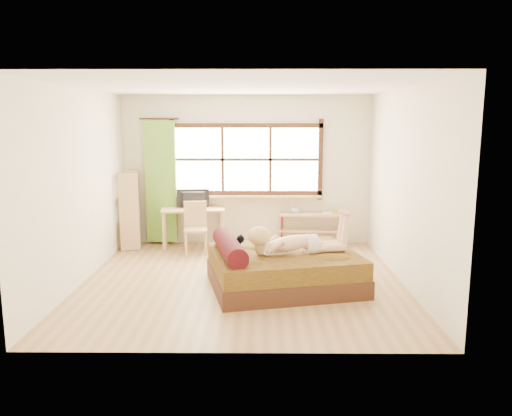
{
  "coord_description": "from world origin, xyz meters",
  "views": [
    {
      "loc": [
        0.25,
        -6.82,
        2.25
      ],
      "look_at": [
        0.19,
        0.2,
        1.02
      ],
      "focal_mm": 35.0,
      "sensor_mm": 36.0,
      "label": 1
    }
  ],
  "objects_px": {
    "chair": "(195,224)",
    "bookshelf": "(130,209)",
    "woman": "(296,232)",
    "kitten": "(232,242)",
    "pipe_shelf": "(312,222)",
    "desk": "(193,213)",
    "bed": "(281,268)"
  },
  "relations": [
    {
      "from": "bed",
      "to": "desk",
      "type": "relative_size",
      "value": 1.91
    },
    {
      "from": "woman",
      "to": "desk",
      "type": "relative_size",
      "value": 1.16
    },
    {
      "from": "bed",
      "to": "chair",
      "type": "bearing_deg",
      "value": 114.47
    },
    {
      "from": "bookshelf",
      "to": "woman",
      "type": "bearing_deg",
      "value": -51.04
    },
    {
      "from": "woman",
      "to": "bookshelf",
      "type": "xyz_separation_m",
      "value": [
        -2.81,
        2.2,
        -0.09
      ]
    },
    {
      "from": "kitten",
      "to": "bed",
      "type": "bearing_deg",
      "value": -22.14
    },
    {
      "from": "desk",
      "to": "woman",
      "type": "bearing_deg",
      "value": -60.55
    },
    {
      "from": "woman",
      "to": "desk",
      "type": "xyz_separation_m",
      "value": [
        -1.69,
        2.25,
        -0.17
      ]
    },
    {
      "from": "chair",
      "to": "pipe_shelf",
      "type": "height_order",
      "value": "chair"
    },
    {
      "from": "kitten",
      "to": "bookshelf",
      "type": "xyz_separation_m",
      "value": [
        -1.94,
        2.05,
        0.09
      ]
    },
    {
      "from": "bed",
      "to": "bookshelf",
      "type": "bearing_deg",
      "value": 127.63
    },
    {
      "from": "pipe_shelf",
      "to": "bookshelf",
      "type": "bearing_deg",
      "value": -174.37
    },
    {
      "from": "bed",
      "to": "chair",
      "type": "distance_m",
      "value": 2.32
    },
    {
      "from": "woman",
      "to": "kitten",
      "type": "relative_size",
      "value": 4.67
    },
    {
      "from": "bed",
      "to": "pipe_shelf",
      "type": "height_order",
      "value": "bed"
    },
    {
      "from": "kitten",
      "to": "bookshelf",
      "type": "relative_size",
      "value": 0.22
    },
    {
      "from": "chair",
      "to": "bookshelf",
      "type": "bearing_deg",
      "value": 157.81
    },
    {
      "from": "desk",
      "to": "chair",
      "type": "bearing_deg",
      "value": -83.81
    },
    {
      "from": "kitten",
      "to": "chair",
      "type": "relative_size",
      "value": 0.33
    },
    {
      "from": "woman",
      "to": "kitten",
      "type": "height_order",
      "value": "woman"
    },
    {
      "from": "kitten",
      "to": "pipe_shelf",
      "type": "xyz_separation_m",
      "value": [
        1.34,
        2.22,
        -0.17
      ]
    },
    {
      "from": "chair",
      "to": "pipe_shelf",
      "type": "bearing_deg",
      "value": 5.95
    },
    {
      "from": "bed",
      "to": "pipe_shelf",
      "type": "bearing_deg",
      "value": 61.33
    },
    {
      "from": "bed",
      "to": "kitten",
      "type": "xyz_separation_m",
      "value": [
        -0.67,
        0.11,
        0.34
      ]
    },
    {
      "from": "pipe_shelf",
      "to": "chair",
      "type": "bearing_deg",
      "value": -163.97
    },
    {
      "from": "bed",
      "to": "bookshelf",
      "type": "height_order",
      "value": "bookshelf"
    },
    {
      "from": "woman",
      "to": "chair",
      "type": "bearing_deg",
      "value": 117.56
    },
    {
      "from": "woman",
      "to": "kitten",
      "type": "xyz_separation_m",
      "value": [
        -0.87,
        0.15,
        -0.17
      ]
    },
    {
      "from": "pipe_shelf",
      "to": "desk",
      "type": "bearing_deg",
      "value": -174.16
    },
    {
      "from": "pipe_shelf",
      "to": "bookshelf",
      "type": "distance_m",
      "value": 3.29
    },
    {
      "from": "desk",
      "to": "chair",
      "type": "xyz_separation_m",
      "value": [
        0.09,
        -0.37,
        -0.12
      ]
    },
    {
      "from": "desk",
      "to": "chair",
      "type": "distance_m",
      "value": 0.4
    }
  ]
}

